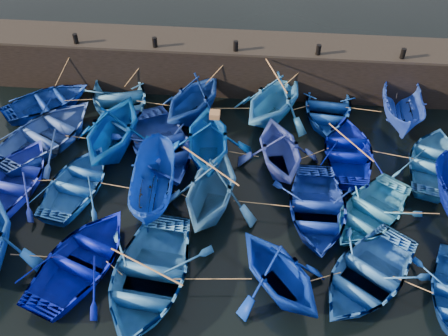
# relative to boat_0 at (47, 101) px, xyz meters

# --- Properties ---
(ground) EXTENTS (120.00, 120.00, 0.00)m
(ground) POSITION_rel_boat_0_xyz_m (9.30, -7.53, -0.46)
(ground) COLOR black
(ground) RESTS_ON ground
(quay_wall) EXTENTS (26.00, 2.50, 2.50)m
(quay_wall) POSITION_rel_boat_0_xyz_m (9.30, 2.97, 0.79)
(quay_wall) COLOR black
(quay_wall) RESTS_ON ground
(quay_top) EXTENTS (26.00, 2.50, 0.12)m
(quay_top) POSITION_rel_boat_0_xyz_m (9.30, 2.97, 2.10)
(quay_top) COLOR black
(quay_top) RESTS_ON quay_wall
(bollard_0) EXTENTS (0.24, 0.24, 0.50)m
(bollard_0) POSITION_rel_boat_0_xyz_m (1.30, 2.07, 2.41)
(bollard_0) COLOR black
(bollard_0) RESTS_ON quay_top
(bollard_1) EXTENTS (0.24, 0.24, 0.50)m
(bollard_1) POSITION_rel_boat_0_xyz_m (5.30, 2.07, 2.41)
(bollard_1) COLOR black
(bollard_1) RESTS_ON quay_top
(bollard_2) EXTENTS (0.24, 0.24, 0.50)m
(bollard_2) POSITION_rel_boat_0_xyz_m (9.30, 2.07, 2.41)
(bollard_2) COLOR black
(bollard_2) RESTS_ON quay_top
(bollard_3) EXTENTS (0.24, 0.24, 0.50)m
(bollard_3) POSITION_rel_boat_0_xyz_m (13.30, 2.07, 2.41)
(bollard_3) COLOR black
(bollard_3) RESTS_ON quay_top
(bollard_4) EXTENTS (0.24, 0.24, 0.50)m
(bollard_4) POSITION_rel_boat_0_xyz_m (17.30, 2.07, 2.41)
(bollard_4) COLOR black
(bollard_4) RESTS_ON quay_top
(boat_0) EXTENTS (5.37, 5.25, 0.91)m
(boat_0) POSITION_rel_boat_0_xyz_m (0.00, 0.00, 0.00)
(boat_0) COLOR navy
(boat_0) RESTS_ON ground
(boat_1) EXTENTS (5.76, 6.73, 1.18)m
(boat_1) POSITION_rel_boat_0_xyz_m (3.60, 0.31, 0.13)
(boat_1) COLOR #2662A1
(boat_1) RESTS_ON ground
(boat_2) EXTENTS (5.29, 5.57, 2.30)m
(boat_2) POSITION_rel_boat_0_xyz_m (7.43, 0.02, 0.70)
(boat_2) COLOR navy
(boat_2) RESTS_ON ground
(boat_3) EXTENTS (5.79, 6.04, 2.46)m
(boat_3) POSITION_rel_boat_0_xyz_m (11.32, 0.22, 0.77)
(boat_3) COLOR blue
(boat_3) RESTS_ON ground
(boat_4) EXTENTS (3.90, 5.14, 1.00)m
(boat_4) POSITION_rel_boat_0_xyz_m (13.97, 0.70, 0.05)
(boat_4) COLOR #0D3C96
(boat_4) RESTS_ON ground
(boat_5) EXTENTS (2.21, 4.99, 1.88)m
(boat_5) POSITION_rel_boat_0_xyz_m (17.47, 0.49, 0.49)
(boat_5) COLOR blue
(boat_5) RESTS_ON ground
(boat_6) EXTENTS (6.11, 6.75, 1.15)m
(boat_6) POSITION_rel_boat_0_xyz_m (0.93, -2.67, 0.12)
(boat_6) COLOR #26499A
(boat_6) RESTS_ON ground
(boat_7) EXTENTS (4.73, 5.31, 2.55)m
(boat_7) POSITION_rel_boat_0_xyz_m (4.20, -2.81, 0.82)
(boat_7) COLOR #013F99
(boat_7) RESTS_ON ground
(boat_8) EXTENTS (5.98, 6.69, 1.14)m
(boat_8) POSITION_rel_boat_0_xyz_m (6.33, -2.99, 0.12)
(boat_8) COLOR #1E3CAD
(boat_8) RESTS_ON ground
(boat_9) EXTENTS (4.51, 5.06, 2.43)m
(boat_9) POSITION_rel_boat_0_xyz_m (8.51, -3.09, 0.76)
(boat_9) COLOR #033F9D
(boat_9) RESTS_ON ground
(boat_10) EXTENTS (4.46, 4.90, 2.22)m
(boat_10) POSITION_rel_boat_0_xyz_m (11.65, -3.32, 0.66)
(boat_10) COLOR #2B41A8
(boat_10) RESTS_ON ground
(boat_11) EXTENTS (3.39, 4.68, 0.96)m
(boat_11) POSITION_rel_boat_0_xyz_m (14.74, -2.46, 0.02)
(boat_11) COLOR #000C9D
(boat_11) RESTS_ON ground
(boat_12) EXTENTS (4.58, 5.43, 0.96)m
(boat_12) POSITION_rel_boat_0_xyz_m (18.43, -2.86, 0.03)
(boat_12) COLOR #296DBC
(boat_12) RESTS_ON ground
(boat_13) EXTENTS (4.34, 5.55, 1.05)m
(boat_13) POSITION_rel_boat_0_xyz_m (0.52, -5.67, 0.07)
(boat_13) COLOR #1626A8
(boat_13) RESTS_ON ground
(boat_14) EXTENTS (4.05, 5.04, 0.93)m
(boat_14) POSITION_rel_boat_0_xyz_m (3.28, -5.52, 0.01)
(boat_14) COLOR blue
(boat_14) RESTS_ON ground
(boat_15) EXTENTS (1.99, 4.67, 1.77)m
(boat_15) POSITION_rel_boat_0_xyz_m (6.52, -5.73, 0.43)
(boat_15) COLOR #0832A0
(boat_15) RESTS_ON ground
(boat_16) EXTENTS (4.58, 5.09, 2.37)m
(boat_16) POSITION_rel_boat_0_xyz_m (8.94, -6.04, 0.73)
(boat_16) COLOR #265F93
(boat_16) RESTS_ON ground
(boat_17) EXTENTS (3.52, 4.90, 1.01)m
(boat_17) POSITION_rel_boat_0_xyz_m (13.15, -6.17, 0.05)
(boat_17) COLOR navy
(boat_17) RESTS_ON ground
(boat_18) EXTENTS (5.29, 5.57, 0.94)m
(boat_18) POSITION_rel_boat_0_xyz_m (15.23, -6.09, 0.01)
(boat_18) COLOR #2777C4
(boat_18) RESTS_ON ground
(boat_21) EXTENTS (5.06, 5.87, 1.02)m
(boat_21) POSITION_rel_boat_0_xyz_m (4.64, -9.39, 0.06)
(boat_21) COLOR #000AA6
(boat_21) RESTS_ON ground
(boat_22) EXTENTS (4.50, 5.91, 1.15)m
(boat_22) POSITION_rel_boat_0_xyz_m (7.15, -9.92, 0.12)
(boat_22) COLOR #1C589D
(boat_22) RESTS_ON ground
(boat_23) EXTENTS (5.23, 5.33, 2.13)m
(boat_23) POSITION_rel_boat_0_xyz_m (11.65, -9.67, 0.61)
(boat_23) COLOR #0326A6
(boat_23) RESTS_ON ground
(boat_24) EXTENTS (5.72, 6.02, 1.02)m
(boat_24) POSITION_rel_boat_0_xyz_m (14.75, -9.13, 0.05)
(boat_24) COLOR blue
(boat_24) RESTS_ON ground
(wooden_crate) EXTENTS (0.43, 0.43, 0.25)m
(wooden_crate) POSITION_rel_boat_0_xyz_m (8.81, -3.09, 2.10)
(wooden_crate) COLOR olive
(wooden_crate) RESTS_ON boat_9
(mooring_ropes) EXTENTS (17.94, 11.93, 2.10)m
(mooring_ropes) POSITION_rel_boat_0_xyz_m (9.40, -2.44, 0.43)
(mooring_ropes) COLOR tan
(mooring_ropes) RESTS_ON ground
(loose_oars) EXTENTS (9.85, 12.22, 1.56)m
(loose_oars) POSITION_rel_boat_0_xyz_m (10.54, -4.55, 1.31)
(loose_oars) COLOR #99724C
(loose_oars) RESTS_ON ground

